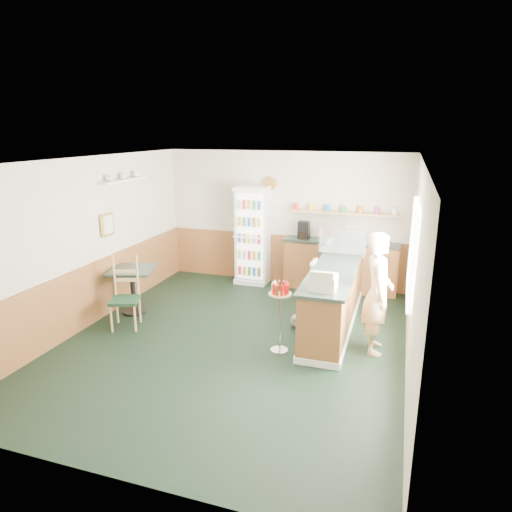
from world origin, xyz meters
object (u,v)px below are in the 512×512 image
at_px(display_case, 343,241).
at_px(condiment_stand, 280,305).
at_px(cash_register, 323,282).
at_px(shopkeeper, 378,293).
at_px(drinks_fridge, 253,235).
at_px(cafe_chair, 127,290).
at_px(cafe_table, 132,282).

distance_m(display_case, condiment_stand, 2.13).
relative_size(display_case, condiment_stand, 0.78).
xyz_separation_m(cash_register, shopkeeper, (0.70, 0.43, -0.23)).
relative_size(drinks_fridge, shopkeeper, 1.14).
bearing_deg(cafe_chair, shopkeeper, -15.47).
bearing_deg(cafe_table, cash_register, -9.81).
height_order(display_case, shopkeeper, shopkeeper).
bearing_deg(cafe_table, display_case, 21.99).
xyz_separation_m(display_case, cafe_table, (-3.40, -1.37, -0.67)).
xyz_separation_m(drinks_fridge, cafe_table, (-1.45, -2.24, -0.44)).
bearing_deg(cafe_chair, cafe_table, 94.28).
relative_size(display_case, shopkeeper, 0.45).
relative_size(drinks_fridge, condiment_stand, 1.96).
distance_m(cash_register, condiment_stand, 0.72).
xyz_separation_m(cash_register, cafe_table, (-3.40, 0.59, -0.54)).
xyz_separation_m(condiment_stand, cafe_chair, (-2.58, 0.12, -0.10)).
height_order(drinks_fridge, cafe_table, drinks_fridge).
bearing_deg(shopkeeper, cash_register, 114.07).
xyz_separation_m(drinks_fridge, cash_register, (1.95, -2.82, 0.10)).
distance_m(drinks_fridge, cafe_chair, 3.01).
bearing_deg(condiment_stand, drinks_fridge, 115.47).
distance_m(drinks_fridge, cafe_table, 2.70).
height_order(shopkeeper, cafe_table, shopkeeper).
bearing_deg(condiment_stand, cash_register, 0.87).
distance_m(shopkeeper, cafe_table, 4.11).
distance_m(shopkeeper, cafe_chair, 3.90).
distance_m(drinks_fridge, display_case, 2.15).
relative_size(drinks_fridge, cash_register, 5.51).
height_order(drinks_fridge, shopkeeper, drinks_fridge).
distance_m(display_case, cash_register, 1.97).
bearing_deg(display_case, condiment_stand, -107.00).
bearing_deg(cafe_table, cafe_chair, -65.49).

